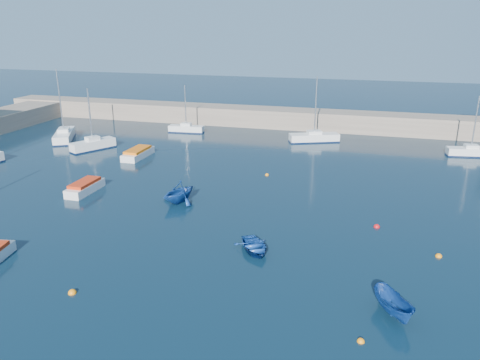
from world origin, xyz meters
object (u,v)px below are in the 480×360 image
(sailboat_3, at_px, (93,144))
(sailboat_4, at_px, (64,135))
(sailboat_6, at_px, (314,137))
(dinghy_right, at_px, (394,305))
(dinghy_left, at_px, (179,192))
(motorboat_2, at_px, (138,153))
(motorboat_1, at_px, (85,187))
(sailboat_5, at_px, (186,129))
(dinghy_center, at_px, (254,247))
(sailboat_7, at_px, (471,152))

(sailboat_3, bearing_deg, sailboat_4, -179.06)
(sailboat_3, distance_m, sailboat_6, 27.66)
(dinghy_right, bearing_deg, dinghy_left, 115.03)
(sailboat_6, height_order, motorboat_2, sailboat_6)
(motorboat_1, distance_m, dinghy_left, 9.20)
(sailboat_6, distance_m, dinghy_left, 26.05)
(sailboat_4, relative_size, sailboat_6, 1.10)
(sailboat_6, height_order, dinghy_left, sailboat_6)
(sailboat_3, height_order, motorboat_2, sailboat_3)
(sailboat_4, bearing_deg, motorboat_1, -77.91)
(sailboat_5, xyz_separation_m, motorboat_1, (0.31, -25.25, -0.03))
(dinghy_center, bearing_deg, sailboat_4, 111.48)
(sailboat_7, bearing_deg, sailboat_6, 75.10)
(sailboat_6, distance_m, motorboat_2, 22.48)
(sailboat_3, xyz_separation_m, motorboat_2, (6.81, -1.58, -0.16))
(sailboat_4, bearing_deg, sailboat_5, 3.71)
(sailboat_7, bearing_deg, sailboat_5, 77.24)
(sailboat_3, bearing_deg, sailboat_6, 52.78)
(sailboat_5, xyz_separation_m, dinghy_left, (9.50, -25.24, 0.41))
(dinghy_right, bearing_deg, sailboat_6, 73.77)
(sailboat_6, bearing_deg, sailboat_4, 80.95)
(sailboat_5, distance_m, motorboat_1, 25.26)
(dinghy_center, bearing_deg, sailboat_6, 58.47)
(sailboat_3, height_order, sailboat_6, sailboat_6)
(sailboat_3, xyz_separation_m, dinghy_right, (34.04, -25.61, -0.02))
(sailboat_7, bearing_deg, motorboat_2, 97.80)
(motorboat_1, bearing_deg, sailboat_6, 54.90)
(sailboat_5, xyz_separation_m, dinghy_center, (17.93, -32.34, -0.19))
(sailboat_5, distance_m, sailboat_7, 36.27)
(sailboat_4, relative_size, dinghy_center, 2.82)
(sailboat_5, height_order, motorboat_1, sailboat_5)
(sailboat_3, height_order, dinghy_left, sailboat_3)
(sailboat_4, xyz_separation_m, dinghy_right, (40.47, -29.01, 0.01))
(sailboat_4, distance_m, dinghy_center, 39.68)
(sailboat_3, relative_size, sailboat_7, 1.06)
(sailboat_6, bearing_deg, sailboat_3, 91.04)
(motorboat_2, relative_size, dinghy_right, 1.56)
(motorboat_1, relative_size, dinghy_center, 1.33)
(dinghy_center, xyz_separation_m, dinghy_left, (-8.43, 7.10, 0.60))
(dinghy_left, bearing_deg, motorboat_1, -158.38)
(motorboat_1, relative_size, dinghy_left, 1.21)
(sailboat_3, relative_size, sailboat_5, 1.12)
(sailboat_5, bearing_deg, dinghy_center, -155.42)
(sailboat_5, bearing_deg, sailboat_3, 143.87)
(dinghy_right, bearing_deg, sailboat_5, 95.88)
(sailboat_3, relative_size, dinghy_left, 2.07)
(sailboat_6, xyz_separation_m, sailboat_7, (18.23, -2.00, -0.04))
(dinghy_left, xyz_separation_m, dinghy_right, (17.22, -12.21, -0.32))
(dinghy_center, bearing_deg, sailboat_5, 87.50)
(sailboat_5, bearing_deg, dinghy_left, -163.79)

